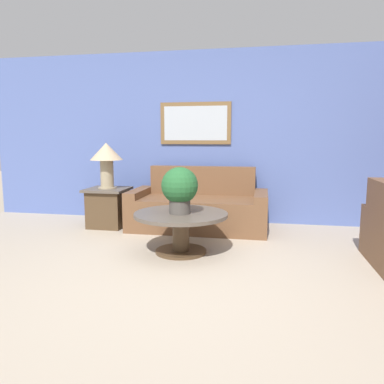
% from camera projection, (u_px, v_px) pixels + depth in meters
% --- Properties ---
extents(ground_plane, '(20.00, 20.00, 0.00)m').
position_uv_depth(ground_plane, '(189.00, 286.00, 3.30)').
color(ground_plane, tan).
extents(wall_back, '(7.70, 0.09, 2.60)m').
position_uv_depth(wall_back, '(223.00, 137.00, 5.71)').
color(wall_back, '#5166A8').
rests_on(wall_back, ground_plane).
extents(couch_main, '(1.93, 0.89, 0.87)m').
position_uv_depth(couch_main, '(199.00, 209.00, 5.35)').
color(couch_main, brown).
rests_on(couch_main, ground_plane).
extents(coffee_table, '(1.06, 1.06, 0.46)m').
position_uv_depth(coffee_table, '(181.00, 224.00, 4.21)').
color(coffee_table, '#4C3823').
rests_on(coffee_table, ground_plane).
extents(side_table, '(0.58, 0.58, 0.57)m').
position_uv_depth(side_table, '(108.00, 207.00, 5.48)').
color(side_table, '#4C3823').
rests_on(side_table, ground_plane).
extents(table_lamp, '(0.47, 0.47, 0.66)m').
position_uv_depth(table_lamp, '(106.00, 157.00, 5.37)').
color(table_lamp, tan).
rests_on(table_lamp, side_table).
extents(potted_plant_on_table, '(0.41, 0.41, 0.52)m').
position_uv_depth(potted_plant_on_table, '(180.00, 188.00, 4.11)').
color(potted_plant_on_table, '#4C4742').
rests_on(potted_plant_on_table, coffee_table).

